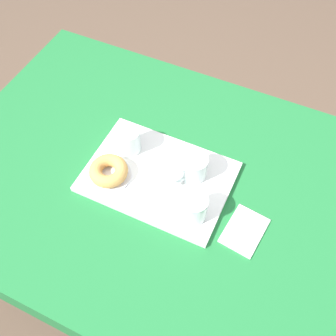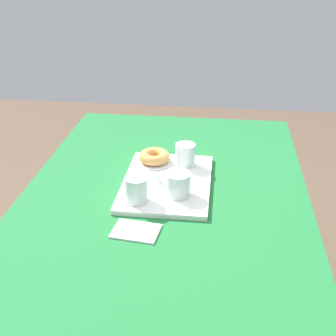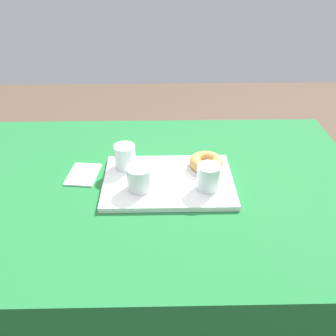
# 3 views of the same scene
# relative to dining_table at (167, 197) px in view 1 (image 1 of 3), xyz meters

# --- Properties ---
(ground_plane) EXTENTS (6.00, 6.00, 0.00)m
(ground_plane) POSITION_rel_dining_table_xyz_m (0.00, 0.00, -0.65)
(ground_plane) COLOR brown
(dining_table) EXTENTS (1.44, 0.99, 0.75)m
(dining_table) POSITION_rel_dining_table_xyz_m (0.00, 0.00, 0.00)
(dining_table) COLOR #1E6B33
(dining_table) RESTS_ON ground
(serving_tray) EXTENTS (0.44, 0.31, 0.02)m
(serving_tray) POSITION_rel_dining_table_xyz_m (-0.03, 0.00, 0.11)
(serving_tray) COLOR white
(serving_tray) RESTS_ON dining_table
(tea_mug_left) EXTENTS (0.08, 0.12, 0.08)m
(tea_mug_left) POSITION_rel_dining_table_xyz_m (0.06, 0.05, 0.15)
(tea_mug_left) COLOR silver
(tea_mug_left) RESTS_ON serving_tray
(water_glass_near) EXTENTS (0.08, 0.08, 0.09)m
(water_glass_near) POSITION_rel_dining_table_xyz_m (0.12, -0.08, 0.15)
(water_glass_near) COLOR silver
(water_glass_near) RESTS_ON serving_tray
(water_glass_far) EXTENTS (0.08, 0.08, 0.09)m
(water_glass_far) POSITION_rel_dining_table_xyz_m (-0.16, 0.05, 0.15)
(water_glass_far) COLOR silver
(water_glass_far) RESTS_ON serving_tray
(donut_plate_left) EXTENTS (0.13, 0.13, 0.01)m
(donut_plate_left) POSITION_rel_dining_table_xyz_m (-0.17, -0.07, 0.12)
(donut_plate_left) COLOR silver
(donut_plate_left) RESTS_ON serving_tray
(sugar_donut_left) EXTENTS (0.12, 0.12, 0.04)m
(sugar_donut_left) POSITION_rel_dining_table_xyz_m (-0.17, -0.07, 0.14)
(sugar_donut_left) COLOR tan
(sugar_donut_left) RESTS_ON donut_plate_left
(paper_napkin) EXTENTS (0.12, 0.15, 0.01)m
(paper_napkin) POSITION_rel_dining_table_xyz_m (0.27, -0.06, 0.10)
(paper_napkin) COLOR white
(paper_napkin) RESTS_ON dining_table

